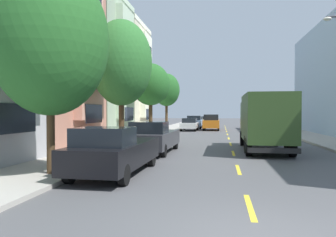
{
  "coord_description": "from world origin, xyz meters",
  "views": [
    {
      "loc": [
        -0.69,
        -5.8,
        2.23
      ],
      "look_at": [
        -5.61,
        24.55,
        1.61
      ],
      "focal_mm": 34.7,
      "sensor_mm": 36.0,
      "label": 1
    }
  ],
  "objects_px": {
    "street_tree_farthest": "(167,90)",
    "parked_sedan_champagne": "(200,120)",
    "parked_pickup_sky": "(194,122)",
    "moving_orange_sedan": "(211,122)",
    "parked_suv_red": "(258,121)",
    "parked_pickup_teal": "(272,126)",
    "street_tree_nearest": "(50,40)",
    "parked_hatchback_forest": "(197,122)",
    "parked_pickup_charcoal": "(154,138)",
    "parked_wagon_white": "(190,124)",
    "parked_pickup_black": "(114,151)",
    "delivery_box_truck": "(265,119)",
    "street_tree_third": "(151,85)",
    "street_tree_second": "(121,63)"
  },
  "relations": [
    {
      "from": "street_tree_farthest",
      "to": "parked_sedan_champagne",
      "type": "xyz_separation_m",
      "value": [
        1.97,
        25.26,
        -3.83
      ]
    },
    {
      "from": "street_tree_farthest",
      "to": "parked_pickup_sky",
      "type": "distance_m",
      "value": 10.89
    },
    {
      "from": "parked_pickup_sky",
      "to": "moving_orange_sedan",
      "type": "xyz_separation_m",
      "value": [
        2.41,
        -4.1,
        0.16
      ]
    },
    {
      "from": "parked_suv_red",
      "to": "moving_orange_sedan",
      "type": "relative_size",
      "value": 1.01
    },
    {
      "from": "parked_suv_red",
      "to": "parked_pickup_teal",
      "type": "bearing_deg",
      "value": -89.44
    },
    {
      "from": "street_tree_nearest",
      "to": "parked_sedan_champagne",
      "type": "xyz_separation_m",
      "value": [
        1.97,
        49.24,
        -3.91
      ]
    },
    {
      "from": "parked_hatchback_forest",
      "to": "parked_pickup_charcoal",
      "type": "bearing_deg",
      "value": -90.01
    },
    {
      "from": "parked_sedan_champagne",
      "to": "parked_wagon_white",
      "type": "xyz_separation_m",
      "value": [
        0.09,
        -20.77,
        0.05
      ]
    },
    {
      "from": "parked_pickup_black",
      "to": "parked_pickup_sky",
      "type": "height_order",
      "value": "same"
    },
    {
      "from": "parked_sedan_champagne",
      "to": "parked_pickup_charcoal",
      "type": "height_order",
      "value": "parked_pickup_charcoal"
    },
    {
      "from": "street_tree_farthest",
      "to": "delivery_box_truck",
      "type": "relative_size",
      "value": 0.84
    },
    {
      "from": "street_tree_third",
      "to": "parked_hatchback_forest",
      "type": "height_order",
      "value": "street_tree_third"
    },
    {
      "from": "parked_pickup_teal",
      "to": "parked_hatchback_forest",
      "type": "bearing_deg",
      "value": 118.56
    },
    {
      "from": "street_tree_nearest",
      "to": "delivery_box_truck",
      "type": "bearing_deg",
      "value": 47.26
    },
    {
      "from": "parked_pickup_charcoal",
      "to": "parked_pickup_teal",
      "type": "bearing_deg",
      "value": 62.44
    },
    {
      "from": "street_tree_second",
      "to": "parked_wagon_white",
      "type": "distance_m",
      "value": 21.02
    },
    {
      "from": "parked_sedan_champagne",
      "to": "parked_wagon_white",
      "type": "relative_size",
      "value": 0.96
    },
    {
      "from": "street_tree_nearest",
      "to": "delivery_box_truck",
      "type": "distance_m",
      "value": 12.41
    },
    {
      "from": "street_tree_second",
      "to": "delivery_box_truck",
      "type": "distance_m",
      "value": 8.86
    },
    {
      "from": "street_tree_third",
      "to": "parked_pickup_sky",
      "type": "relative_size",
      "value": 1.14
    },
    {
      "from": "parked_sedan_champagne",
      "to": "parked_suv_red",
      "type": "bearing_deg",
      "value": -57.88
    },
    {
      "from": "parked_pickup_sky",
      "to": "street_tree_nearest",
      "type": "bearing_deg",
      "value": -93.69
    },
    {
      "from": "street_tree_third",
      "to": "moving_orange_sedan",
      "type": "bearing_deg",
      "value": 71.66
    },
    {
      "from": "parked_hatchback_forest",
      "to": "moving_orange_sedan",
      "type": "relative_size",
      "value": 0.84
    },
    {
      "from": "street_tree_second",
      "to": "parked_sedan_champagne",
      "type": "xyz_separation_m",
      "value": [
        1.97,
        41.25,
        -4.34
      ]
    },
    {
      "from": "street_tree_second",
      "to": "street_tree_third",
      "type": "bearing_deg",
      "value": 90.0
    },
    {
      "from": "parked_wagon_white",
      "to": "parked_pickup_sky",
      "type": "bearing_deg",
      "value": 88.63
    },
    {
      "from": "parked_pickup_black",
      "to": "moving_orange_sedan",
      "type": "distance_m",
      "value": 29.16
    },
    {
      "from": "parked_pickup_sky",
      "to": "moving_orange_sedan",
      "type": "bearing_deg",
      "value": -59.58
    },
    {
      "from": "parked_hatchback_forest",
      "to": "parked_pickup_teal",
      "type": "height_order",
      "value": "parked_pickup_teal"
    },
    {
      "from": "parked_wagon_white",
      "to": "moving_orange_sedan",
      "type": "height_order",
      "value": "moving_orange_sedan"
    },
    {
      "from": "street_tree_farthest",
      "to": "parked_hatchback_forest",
      "type": "height_order",
      "value": "street_tree_farthest"
    },
    {
      "from": "parked_pickup_charcoal",
      "to": "delivery_box_truck",
      "type": "bearing_deg",
      "value": 16.52
    },
    {
      "from": "street_tree_nearest",
      "to": "parked_pickup_black",
      "type": "height_order",
      "value": "street_tree_nearest"
    },
    {
      "from": "street_tree_second",
      "to": "parked_suv_red",
      "type": "distance_m",
      "value": 29.6
    },
    {
      "from": "street_tree_third",
      "to": "moving_orange_sedan",
      "type": "relative_size",
      "value": 1.27
    },
    {
      "from": "street_tree_nearest",
      "to": "parked_pickup_black",
      "type": "distance_m",
      "value": 4.39
    },
    {
      "from": "parked_pickup_sky",
      "to": "street_tree_second",
      "type": "bearing_deg",
      "value": -94.83
    },
    {
      "from": "street_tree_nearest",
      "to": "parked_hatchback_forest",
      "type": "xyz_separation_m",
      "value": [
        2.11,
        39.89,
        -3.9
      ]
    },
    {
      "from": "street_tree_nearest",
      "to": "street_tree_farthest",
      "type": "height_order",
      "value": "street_tree_nearest"
    },
    {
      "from": "parked_wagon_white",
      "to": "parked_pickup_sky",
      "type": "xyz_separation_m",
      "value": [
        0.13,
        5.49,
        0.02
      ]
    },
    {
      "from": "parked_pickup_black",
      "to": "street_tree_third",
      "type": "bearing_deg",
      "value": 97.44
    },
    {
      "from": "parked_sedan_champagne",
      "to": "parked_pickup_sky",
      "type": "height_order",
      "value": "parked_pickup_sky"
    },
    {
      "from": "parked_pickup_charcoal",
      "to": "street_tree_third",
      "type": "bearing_deg",
      "value": 103.28
    },
    {
      "from": "street_tree_nearest",
      "to": "parked_wagon_white",
      "type": "bearing_deg",
      "value": 85.86
    },
    {
      "from": "parked_hatchback_forest",
      "to": "parked_sedan_champagne",
      "type": "height_order",
      "value": "parked_hatchback_forest"
    },
    {
      "from": "street_tree_second",
      "to": "parked_hatchback_forest",
      "type": "relative_size",
      "value": 1.85
    },
    {
      "from": "street_tree_third",
      "to": "street_tree_farthest",
      "type": "xyz_separation_m",
      "value": [
        0.0,
        7.99,
        0.09
      ]
    },
    {
      "from": "street_tree_farthest",
      "to": "parked_wagon_white",
      "type": "bearing_deg",
      "value": 65.37
    },
    {
      "from": "delivery_box_truck",
      "to": "parked_wagon_white",
      "type": "xyz_separation_m",
      "value": [
        -6.14,
        19.6,
        -1.03
      ]
    }
  ]
}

